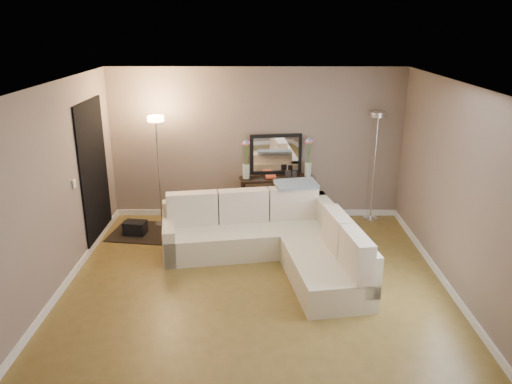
{
  "coord_description": "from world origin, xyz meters",
  "views": [
    {
      "loc": [
        0.02,
        -5.6,
        3.29
      ],
      "look_at": [
        0.0,
        0.8,
        1.1
      ],
      "focal_mm": 35.0,
      "sensor_mm": 36.0,
      "label": 1
    }
  ],
  "objects_px": {
    "floor_lamp_lit": "(158,150)",
    "sectional_sofa": "(275,239)",
    "floor_lamp_unlit": "(376,145)",
    "console_table": "(272,196)"
  },
  "relations": [
    {
      "from": "floor_lamp_lit",
      "to": "sectional_sofa",
      "type": "bearing_deg",
      "value": -34.72
    },
    {
      "from": "floor_lamp_unlit",
      "to": "console_table",
      "type": "bearing_deg",
      "value": -178.6
    },
    {
      "from": "floor_lamp_lit",
      "to": "floor_lamp_unlit",
      "type": "height_order",
      "value": "floor_lamp_unlit"
    },
    {
      "from": "console_table",
      "to": "floor_lamp_lit",
      "type": "bearing_deg",
      "value": -173.21
    },
    {
      "from": "console_table",
      "to": "floor_lamp_lit",
      "type": "xyz_separation_m",
      "value": [
        -1.88,
        -0.22,
        0.88
      ]
    },
    {
      "from": "floor_lamp_lit",
      "to": "floor_lamp_unlit",
      "type": "bearing_deg",
      "value": 4.22
    },
    {
      "from": "floor_lamp_lit",
      "to": "floor_lamp_unlit",
      "type": "relative_size",
      "value": 0.99
    },
    {
      "from": "console_table",
      "to": "floor_lamp_unlit",
      "type": "relative_size",
      "value": 0.68
    },
    {
      "from": "floor_lamp_unlit",
      "to": "floor_lamp_lit",
      "type": "bearing_deg",
      "value": -175.78
    },
    {
      "from": "floor_lamp_lit",
      "to": "floor_lamp_unlit",
      "type": "distance_m",
      "value": 3.62
    }
  ]
}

